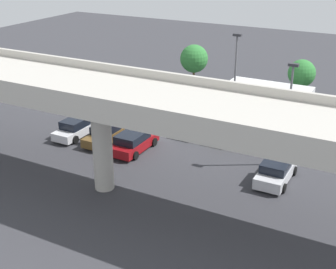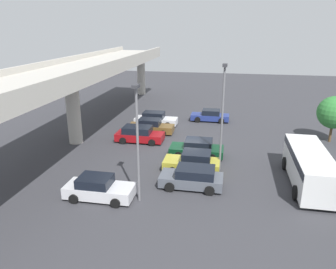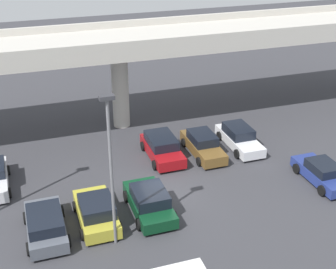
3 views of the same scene
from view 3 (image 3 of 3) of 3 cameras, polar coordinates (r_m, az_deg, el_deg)
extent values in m
plane|color=#38383D|center=(28.56, -0.46, -7.69)|extent=(103.95, 103.95, 0.00)
cube|color=#BCB7AD|center=(35.43, -6.10, 10.93)|extent=(48.51, 6.43, 0.90)
cube|color=#BCB7AD|center=(32.36, -4.91, 10.82)|extent=(48.51, 0.30, 0.55)
cube|color=#BCB7AD|center=(38.16, -7.23, 13.11)|extent=(48.51, 0.30, 0.55)
cylinder|color=#BCB7AD|center=(36.53, -5.84, 5.55)|extent=(1.30, 1.30, 6.20)
cylinder|color=black|center=(29.99, -18.78, -6.74)|extent=(0.22, 0.64, 0.64)
cylinder|color=black|center=(32.42, -18.92, -4.14)|extent=(0.22, 0.64, 0.64)
cube|color=#515660|center=(26.23, -14.68, -10.75)|extent=(1.94, 4.42, 0.70)
cube|color=black|center=(25.61, -14.78, -9.94)|extent=(1.78, 2.65, 0.61)
cylinder|color=black|center=(27.47, -16.98, -9.71)|extent=(0.22, 0.69, 0.69)
cylinder|color=black|center=(27.48, -12.83, -9.11)|extent=(0.22, 0.69, 0.69)
cylinder|color=black|center=(25.26, -16.61, -13.23)|extent=(0.22, 0.69, 0.69)
cylinder|color=black|center=(25.28, -12.05, -12.57)|extent=(0.22, 0.69, 0.69)
cube|color=gold|center=(26.67, -8.74, -9.47)|extent=(1.95, 4.38, 0.71)
cube|color=black|center=(25.95, -8.69, -8.66)|extent=(1.79, 2.19, 0.71)
cylinder|color=black|center=(27.80, -11.27, -8.59)|extent=(0.22, 0.60, 0.60)
cylinder|color=black|center=(28.02, -7.22, -7.94)|extent=(0.22, 0.60, 0.60)
cylinder|color=black|center=(25.62, -10.36, -11.92)|extent=(0.22, 0.60, 0.60)
cylinder|color=black|center=(25.85, -5.94, -11.18)|extent=(0.22, 0.60, 0.60)
cube|color=#0C381E|center=(27.13, -2.30, -8.44)|extent=(2.00, 4.63, 0.66)
cube|color=black|center=(26.63, -2.23, -7.45)|extent=(1.84, 2.32, 0.67)
cylinder|color=black|center=(28.18, -5.14, -7.51)|extent=(0.22, 0.68, 0.68)
cylinder|color=black|center=(28.62, -1.15, -6.81)|extent=(0.22, 0.68, 0.68)
cylinder|color=black|center=(25.90, -3.58, -10.88)|extent=(0.22, 0.68, 0.68)
cylinder|color=black|center=(26.38, 0.76, -10.04)|extent=(0.22, 0.68, 0.68)
cube|color=maroon|center=(32.59, -0.70, -1.95)|extent=(1.96, 4.63, 0.71)
cube|color=black|center=(32.47, -0.83, -0.71)|extent=(1.80, 2.70, 0.64)
cylinder|color=black|center=(31.79, 1.83, -3.17)|extent=(0.22, 0.67, 0.67)
cylinder|color=black|center=(31.23, -1.63, -3.74)|extent=(0.22, 0.67, 0.67)
cylinder|color=black|center=(34.17, 0.16, -0.92)|extent=(0.22, 0.67, 0.67)
cylinder|color=black|center=(33.65, -3.07, -1.42)|extent=(0.22, 0.67, 0.67)
cube|color=brown|center=(33.14, 4.28, -1.54)|extent=(1.73, 4.78, 0.72)
cube|color=black|center=(32.96, 4.21, -0.38)|extent=(1.59, 2.26, 0.64)
cylinder|color=black|center=(32.39, 6.71, -2.80)|extent=(0.22, 0.62, 0.62)
cylinder|color=black|center=(31.74, 3.81, -3.31)|extent=(0.22, 0.62, 0.62)
cylinder|color=black|center=(34.76, 4.68, -0.55)|extent=(0.22, 0.62, 0.62)
cylinder|color=black|center=(34.16, 1.94, -0.98)|extent=(0.22, 0.62, 0.62)
cube|color=silver|center=(34.37, 8.70, -0.72)|extent=(1.76, 4.82, 0.68)
cube|color=black|center=(34.28, 8.58, 0.48)|extent=(1.62, 2.36, 0.67)
cylinder|color=black|center=(33.70, 11.17, -1.87)|extent=(0.22, 0.67, 0.67)
cylinder|color=black|center=(32.91, 8.43, -2.36)|extent=(0.22, 0.67, 0.67)
cylinder|color=black|center=(36.02, 8.90, 0.25)|extent=(0.22, 0.67, 0.67)
cylinder|color=black|center=(35.28, 6.29, -0.16)|extent=(0.22, 0.67, 0.67)
cube|color=navy|center=(31.38, 18.17, -4.67)|extent=(1.71, 4.48, 0.64)
cube|color=black|center=(31.01, 18.44, -3.80)|extent=(1.58, 2.03, 0.58)
cylinder|color=black|center=(31.95, 15.42, -4.03)|extent=(0.22, 0.68, 0.68)
cylinder|color=black|center=(32.89, 17.99, -3.48)|extent=(0.22, 0.68, 0.68)
cylinder|color=black|center=(30.06, 18.26, -6.52)|extent=(0.22, 0.68, 0.68)
cylinder|color=slate|center=(23.02, -6.88, -5.13)|extent=(0.16, 0.16, 8.09)
cube|color=#333338|center=(21.16, -7.48, 4.49)|extent=(0.70, 0.35, 0.20)
camera|label=1|loc=(56.44, -30.79, 22.61)|focal=50.00mm
camera|label=2|loc=(28.36, -64.11, 0.98)|focal=35.00mm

